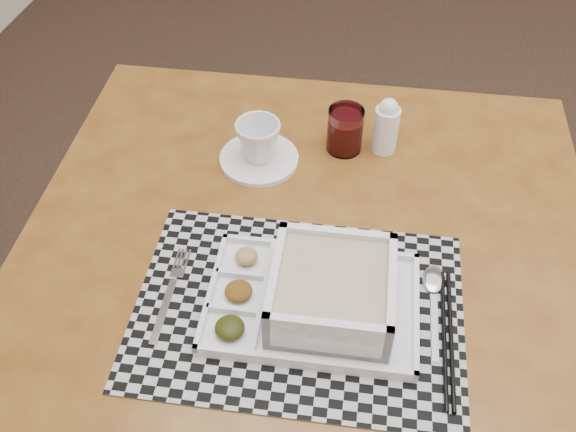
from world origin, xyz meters
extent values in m
cube|color=#5C2B10|center=(-0.78, -0.52, 0.71)|extent=(1.05, 1.05, 0.04)
cylinder|color=#5C2B10|center=(-1.25, -0.12, 0.34)|extent=(0.05, 0.05, 0.69)
cylinder|color=#5C2B10|center=(-0.38, -0.05, 0.34)|extent=(0.05, 0.05, 0.69)
cube|color=#5C2B10|center=(-0.81, -0.10, 0.65)|extent=(0.83, 0.10, 0.08)
cube|color=#5C2B10|center=(-1.20, -0.55, 0.65)|extent=(0.10, 0.83, 0.08)
cube|color=#5C2B10|center=(-0.36, -0.48, 0.65)|extent=(0.10, 0.83, 0.08)
cube|color=#A0A1A8|center=(-0.77, -0.64, 0.73)|extent=(0.53, 0.40, 0.00)
cube|color=white|center=(-0.75, -0.63, 0.74)|extent=(0.34, 0.25, 0.01)
cube|color=white|center=(-0.76, -0.53, 0.75)|extent=(0.32, 0.03, 0.01)
cube|color=white|center=(-0.74, -0.74, 0.75)|extent=(0.32, 0.03, 0.01)
cube|color=white|center=(-0.90, -0.64, 0.75)|extent=(0.03, 0.22, 0.01)
cube|color=white|center=(-0.59, -0.62, 0.75)|extent=(0.03, 0.22, 0.01)
cube|color=white|center=(-0.82, -0.64, 0.75)|extent=(0.02, 0.20, 0.01)
cube|color=white|center=(-0.86, -0.67, 0.75)|extent=(0.08, 0.01, 0.01)
cube|color=white|center=(-0.87, -0.61, 0.75)|extent=(0.08, 0.01, 0.01)
ellipsoid|color=black|center=(-0.85, -0.71, 0.75)|extent=(0.04, 0.04, 0.02)
ellipsoid|color=#4E2F0D|center=(-0.86, -0.64, 0.75)|extent=(0.04, 0.04, 0.02)
ellipsoid|color=#9C7247|center=(-0.87, -0.57, 0.75)|extent=(0.04, 0.04, 0.02)
cube|color=white|center=(-0.72, -0.63, 0.75)|extent=(0.19, 0.19, 0.01)
cube|color=white|center=(-0.73, -0.55, 0.78)|extent=(0.18, 0.03, 0.08)
cube|color=white|center=(-0.71, -0.71, 0.78)|extent=(0.18, 0.03, 0.08)
cube|color=white|center=(-0.80, -0.64, 0.78)|extent=(0.03, 0.18, 0.08)
cube|color=white|center=(-0.63, -0.62, 0.78)|extent=(0.03, 0.18, 0.08)
cube|color=tan|center=(-0.72, -0.63, 0.78)|extent=(0.17, 0.17, 0.07)
cube|color=silver|center=(-0.96, -0.69, 0.73)|extent=(0.02, 0.12, 0.00)
cube|color=silver|center=(-0.97, -0.62, 0.73)|extent=(0.02, 0.02, 0.00)
cube|color=silver|center=(-0.98, -0.59, 0.73)|extent=(0.01, 0.04, 0.00)
cube|color=silver|center=(-0.97, -0.59, 0.73)|extent=(0.01, 0.04, 0.00)
cube|color=silver|center=(-0.97, -0.59, 0.73)|extent=(0.01, 0.04, 0.00)
cube|color=silver|center=(-0.96, -0.58, 0.73)|extent=(0.01, 0.04, 0.00)
cube|color=silver|center=(-0.56, -0.63, 0.73)|extent=(0.02, 0.12, 0.00)
ellipsoid|color=silver|center=(-0.57, -0.54, 0.73)|extent=(0.04, 0.06, 0.01)
cylinder|color=black|center=(-0.55, -0.64, 0.73)|extent=(0.03, 0.24, 0.01)
cylinder|color=black|center=(-0.54, -0.64, 0.73)|extent=(0.03, 0.24, 0.01)
cylinder|color=white|center=(-0.91, -0.32, 0.73)|extent=(0.15, 0.15, 0.01)
imported|color=white|center=(-0.91, -0.32, 0.78)|extent=(0.10, 0.10, 0.08)
cylinder|color=white|center=(-0.76, -0.25, 0.77)|extent=(0.07, 0.07, 0.09)
cylinder|color=#400508|center=(-0.76, -0.25, 0.76)|extent=(0.06, 0.06, 0.07)
cylinder|color=white|center=(-0.68, -0.23, 0.77)|extent=(0.05, 0.05, 0.09)
sphere|color=white|center=(-0.68, -0.23, 0.83)|extent=(0.04, 0.04, 0.04)
camera|label=1|loc=(-0.66, -1.20, 1.54)|focal=40.00mm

